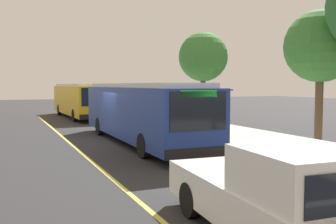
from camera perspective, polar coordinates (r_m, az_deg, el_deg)
name	(u,v)px	position (r m, az deg, el deg)	size (l,w,h in m)	color
ground_plane	(115,141)	(19.68, -7.99, -4.35)	(120.00, 120.00, 0.00)	#2B2B2D
sidewalk_curb	(216,134)	(22.04, 7.22, -3.24)	(44.00, 6.40, 0.15)	#B7B2A8
lane_stripe_center	(71,144)	(19.22, -14.34, -4.63)	(36.00, 0.14, 0.01)	#E0D64C
transit_bus_main	(140,110)	(18.81, -4.21, 0.25)	(12.50, 2.69, 2.95)	navy
transit_bus_second	(79,99)	(34.32, -13.13, 1.88)	(12.01, 2.84, 2.95)	gold
pickup_truck	(278,198)	(7.24, 16.13, -12.26)	(5.52, 2.36, 1.85)	white
bus_shelter	(208,101)	(22.59, 6.07, 1.64)	(2.90, 1.60, 2.48)	#333338
waiting_bench	(209,123)	(22.41, 6.21, -1.68)	(1.60, 0.48, 0.95)	brown
route_sign_post	(200,104)	(18.71, 4.83, 1.26)	(0.44, 0.08, 2.80)	#333338
street_tree_near_shelter	(321,47)	(18.95, 21.88, 9.06)	(3.31, 3.31, 6.15)	brown
street_tree_upstreet	(203,57)	(27.18, 5.28, 8.17)	(3.46, 3.46, 6.43)	brown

